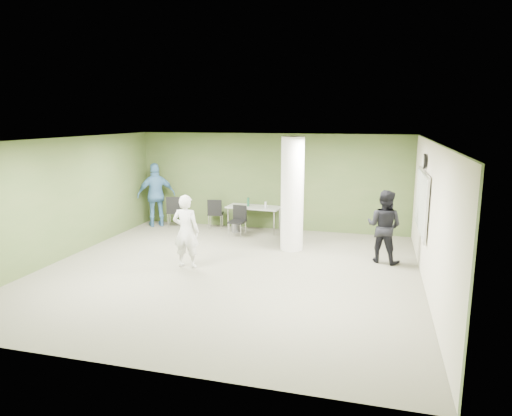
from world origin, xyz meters
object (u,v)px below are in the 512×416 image
(chair_back_left, at_px, (175,209))
(man_blue, at_px, (156,195))
(woman_white, at_px, (186,231))
(man_black, at_px, (384,226))
(folding_table, at_px, (254,208))

(chair_back_left, xyz_separation_m, man_blue, (-0.59, -0.00, 0.41))
(woman_white, relative_size, man_black, 0.97)
(folding_table, xyz_separation_m, chair_back_left, (-2.42, -0.13, -0.13))
(woman_white, bearing_deg, man_blue, -56.87)
(woman_white, bearing_deg, folding_table, -102.18)
(woman_white, relative_size, man_blue, 0.84)
(folding_table, distance_m, man_blue, 3.02)
(folding_table, bearing_deg, man_black, -24.61)
(folding_table, distance_m, woman_white, 3.54)
(man_black, bearing_deg, man_blue, 5.07)
(folding_table, xyz_separation_m, woman_white, (-0.58, -3.49, 0.13))
(folding_table, relative_size, chair_back_left, 1.69)
(folding_table, relative_size, man_black, 0.96)
(chair_back_left, bearing_deg, man_black, 145.51)
(woman_white, distance_m, man_blue, 4.14)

